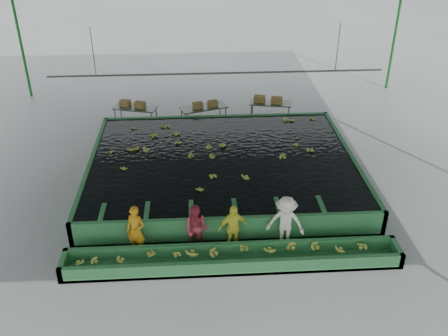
{
  "coord_description": "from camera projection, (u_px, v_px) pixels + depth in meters",
  "views": [
    {
      "loc": [
        -0.98,
        -15.02,
        9.86
      ],
      "look_at": [
        0.0,
        0.5,
        1.0
      ],
      "focal_mm": 40.0,
      "sensor_mm": 36.0,
      "label": 1
    }
  ],
  "objects": [
    {
      "name": "packing_table_left",
      "position": [
        136.0,
        116.0,
        23.27
      ],
      "size": [
        2.11,
        1.28,
        0.9
      ],
      "primitive_type": null,
      "rotation": [
        0.0,
        0.0,
        -0.27
      ],
      "color": "#59605B",
      "rests_on": "ground"
    },
    {
      "name": "worker_d",
      "position": [
        286.0,
        223.0,
        15.18
      ],
      "size": [
        1.29,
        0.95,
        1.79
      ],
      "primitive_type": "imported",
      "rotation": [
        0.0,
        0.0,
        -0.27
      ],
      "color": "white",
      "rests_on": "ground"
    },
    {
      "name": "shed_posts",
      "position": [
        225.0,
        137.0,
        16.72
      ],
      "size": [
        20.0,
        22.0,
        5.0
      ],
      "primitive_type": null,
      "color": "#186521",
      "rests_on": "ground"
    },
    {
      "name": "box_stack_right",
      "position": [
        268.0,
        102.0,
        23.57
      ],
      "size": [
        1.38,
        0.74,
        0.29
      ],
      "primitive_type": null,
      "rotation": [
        0.0,
        0.0,
        -0.29
      ],
      "color": "olive",
      "rests_on": "packing_table_right"
    },
    {
      "name": "packing_table_right",
      "position": [
        270.0,
        111.0,
        23.79
      ],
      "size": [
        2.07,
        1.16,
        0.89
      ],
      "primitive_type": null,
      "rotation": [
        0.0,
        0.0,
        -0.2
      ],
      "color": "#59605B",
      "rests_on": "ground"
    },
    {
      "name": "worker_b",
      "position": [
        197.0,
        229.0,
        15.08
      ],
      "size": [
        0.93,
        0.82,
        1.59
      ],
      "primitive_type": "imported",
      "rotation": [
        0.0,
        0.0,
        -0.33
      ],
      "color": "#A42F3F",
      "rests_on": "ground"
    },
    {
      "name": "trough_bananas",
      "position": [
        233.0,
        255.0,
        14.64
      ],
      "size": [
        9.2,
        0.61,
        0.12
      ],
      "primitive_type": null,
      "color": "#A2AC3A",
      "rests_on": "sorting_trough"
    },
    {
      "name": "worker_a",
      "position": [
        136.0,
        231.0,
        14.97
      ],
      "size": [
        0.69,
        0.57,
        1.63
      ],
      "primitive_type": "imported",
      "rotation": [
        0.0,
        0.0,
        -0.36
      ],
      "color": "orange",
      "rests_on": "ground"
    },
    {
      "name": "box_stack_left",
      "position": [
        133.0,
        106.0,
        23.13
      ],
      "size": [
        1.26,
        0.76,
        0.26
      ],
      "primitive_type": null,
      "rotation": [
        0.0,
        0.0,
        -0.37
      ],
      "color": "olive",
      "rests_on": "packing_table_left"
    },
    {
      "name": "shed_roof",
      "position": [
        225.0,
        64.0,
        15.49
      ],
      "size": [
        20.0,
        22.0,
        0.04
      ],
      "primitive_type": "cube",
      "color": "gray",
      "rests_on": "shed_posts"
    },
    {
      "name": "packing_table_mid",
      "position": [
        204.0,
        116.0,
        23.17
      ],
      "size": [
        2.28,
        1.49,
        0.97
      ],
      "primitive_type": null,
      "rotation": [
        0.0,
        0.0,
        0.33
      ],
      "color": "#59605B",
      "rests_on": "ground"
    },
    {
      "name": "flotation_tank",
      "position": [
        222.0,
        168.0,
        19.04
      ],
      "size": [
        10.0,
        8.0,
        0.9
      ],
      "primitive_type": null,
      "color": "#2E773D",
      "rests_on": "ground"
    },
    {
      "name": "box_stack_mid",
      "position": [
        205.0,
        107.0,
        22.9
      ],
      "size": [
        1.21,
        0.61,
        0.25
      ],
      "primitive_type": null,
      "rotation": [
        0.0,
        0.0,
        0.26
      ],
      "color": "olive",
      "rests_on": "packing_table_mid"
    },
    {
      "name": "tank_water",
      "position": [
        222.0,
        158.0,
        18.84
      ],
      "size": [
        9.7,
        7.7,
        0.0
      ],
      "primitive_type": "cube",
      "color": "black",
      "rests_on": "flotation_tank"
    },
    {
      "name": "floating_bananas",
      "position": [
        221.0,
        149.0,
        19.54
      ],
      "size": [
        9.3,
        6.34,
        0.13
      ],
      "primitive_type": null,
      "color": "#A2AC3A",
      "rests_on": "tank_water"
    },
    {
      "name": "rail_hanger_left",
      "position": [
        93.0,
        52.0,
        20.04
      ],
      "size": [
        0.04,
        0.04,
        2.0
      ],
      "primitive_type": "cylinder",
      "color": "#59605B",
      "rests_on": "shed_roof"
    },
    {
      "name": "sorting_trough",
      "position": [
        233.0,
        259.0,
        14.72
      ],
      "size": [
        10.0,
        1.0,
        0.5
      ],
      "primitive_type": null,
      "color": "#2E773D",
      "rests_on": "ground"
    },
    {
      "name": "worker_c",
      "position": [
        233.0,
        228.0,
        15.15
      ],
      "size": [
        0.98,
        0.6,
        1.56
      ],
      "primitive_type": "imported",
      "rotation": [
        0.0,
        0.0,
        0.26
      ],
      "color": "#FAF73D",
      "rests_on": "ground"
    },
    {
      "name": "cableway_rail",
      "position": [
        217.0,
        73.0,
        20.81
      ],
      "size": [
        0.08,
        0.08,
        14.0
      ],
      "primitive_type": "cylinder",
      "color": "#59605B",
      "rests_on": "shed_roof"
    },
    {
      "name": "rail_hanger_right",
      "position": [
        338.0,
        47.0,
        20.59
      ],
      "size": [
        0.04,
        0.04,
        2.0
      ],
      "primitive_type": "cylinder",
      "color": "#59605B",
      "rests_on": "shed_roof"
    },
    {
      "name": "ground",
      "position": [
        225.0,
        199.0,
        17.96
      ],
      "size": [
        80.0,
        80.0,
        0.0
      ],
      "primitive_type": "plane",
      "color": "gray",
      "rests_on": "ground"
    }
  ]
}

